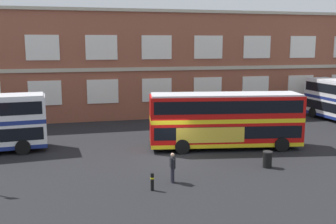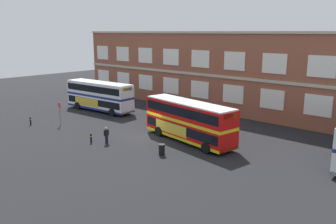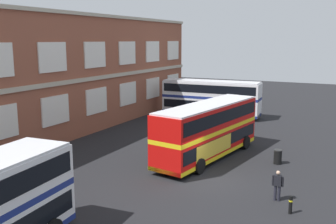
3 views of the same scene
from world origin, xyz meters
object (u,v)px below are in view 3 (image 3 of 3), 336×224
object	(u,v)px
station_litter_bin	(278,157)
waiting_passenger	(278,184)
safety_bollard_west	(291,204)
double_decker_far	(211,98)
double_decker_middle	(208,130)

from	to	relation	value
station_litter_bin	waiting_passenger	bearing A→B (deg)	-169.25
safety_bollard_west	waiting_passenger	bearing A→B (deg)	34.80
station_litter_bin	safety_bollard_west	distance (m)	8.04
double_decker_far	waiting_passenger	distance (m)	23.49
double_decker_far	station_litter_bin	xyz separation A→B (m)	(-14.03, -10.27, -1.63)
waiting_passenger	double_decker_far	bearing A→B (deg)	29.34
station_litter_bin	safety_bollard_west	world-z (taller)	station_litter_bin
double_decker_middle	station_litter_bin	xyz separation A→B (m)	(0.90, -4.91, -1.63)
station_litter_bin	safety_bollard_west	xyz separation A→B (m)	(-7.75, -2.14, -0.03)
waiting_passenger	station_litter_bin	size ratio (longest dim) A/B	1.65
waiting_passenger	safety_bollard_west	bearing A→B (deg)	-145.20
double_decker_middle	safety_bollard_west	size ratio (longest dim) A/B	11.86
double_decker_far	safety_bollard_west	world-z (taller)	double_decker_far
double_decker_far	station_litter_bin	world-z (taller)	double_decker_far
waiting_passenger	station_litter_bin	xyz separation A→B (m)	(6.42, 1.22, -0.41)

